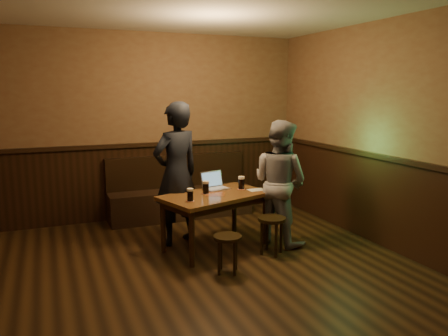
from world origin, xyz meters
TOP-DOWN VIEW (x-y plane):
  - room at (0.00, 0.22)m, footprint 5.04×6.04m
  - bench at (0.49, 2.75)m, footprint 2.20×0.50m
  - pub_table at (0.49, 1.26)m, footprint 1.46×1.09m
  - stool_left at (0.34, 0.51)m, footprint 0.38×0.38m
  - stool_right at (1.04, 0.81)m, footprint 0.36×0.36m
  - pint_left at (0.10, 1.03)m, footprint 0.10×0.10m
  - pint_mid at (0.39, 1.31)m, footprint 0.10×0.10m
  - pint_right at (0.90, 1.38)m, footprint 0.11×0.11m
  - laptop at (0.58, 1.53)m, footprint 0.36×0.31m
  - menu at (1.06, 1.26)m, footprint 0.23×0.16m
  - person_suit at (0.11, 1.63)m, footprint 0.76×0.62m
  - person_grey at (1.33, 1.15)m, footprint 0.86×0.95m

SIDE VIEW (x-z plane):
  - bench at x=0.49m, z-range -0.16..0.79m
  - stool_left at x=0.34m, z-range 0.12..0.54m
  - stool_right at x=1.04m, z-range 0.14..0.59m
  - pub_table at x=0.49m, z-range 0.25..0.95m
  - menu at x=1.06m, z-range 0.69..0.70m
  - laptop at x=0.58m, z-range 0.64..0.86m
  - pint_left at x=0.10m, z-range 0.69..0.84m
  - pint_mid at x=0.39m, z-range 0.69..0.85m
  - pint_right at x=0.90m, z-range 0.69..0.86m
  - person_grey at x=1.33m, z-range 0.00..1.58m
  - person_suit at x=0.11m, z-range 0.00..1.81m
  - room at x=0.00m, z-range -0.22..2.62m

